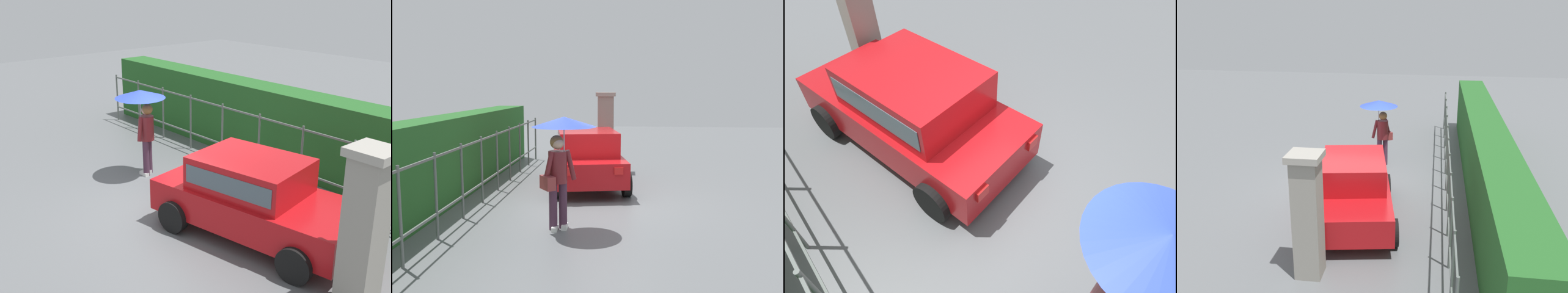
{
  "view_description": "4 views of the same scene",
  "coord_description": "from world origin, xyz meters",
  "views": [
    {
      "loc": [
        7.1,
        -5.55,
        4.48
      ],
      "look_at": [
        -0.26,
        0.72,
        1.1
      ],
      "focal_mm": 44.88,
      "sensor_mm": 36.0,
      "label": 1
    },
    {
      "loc": [
        -9.86,
        -0.57,
        2.58
      ],
      "look_at": [
        0.0,
        0.21,
        1.28
      ],
      "focal_mm": 41.67,
      "sensor_mm": 36.0,
      "label": 2
    },
    {
      "loc": [
        -1.91,
        2.17,
        4.08
      ],
      "look_at": [
        0.22,
        0.34,
        1.09
      ],
      "focal_mm": 30.65,
      "sensor_mm": 36.0,
      "label": 3
    },
    {
      "loc": [
        11.08,
        2.17,
        4.91
      ],
      "look_at": [
        -0.12,
        0.55,
        1.18
      ],
      "focal_mm": 40.62,
      "sensor_mm": 36.0,
      "label": 4
    }
  ],
  "objects": [
    {
      "name": "car",
      "position": [
        1.74,
        0.38,
        0.8
      ],
      "size": [
        3.94,
        2.36,
        1.48
      ],
      "rotation": [
        0.0,
        0.0,
        0.17
      ],
      "color": "#B71116",
      "rests_on": "ground"
    },
    {
      "name": "ground_plane",
      "position": [
        0.0,
        0.0,
        0.0
      ],
      "size": [
        40.0,
        40.0,
        0.0
      ],
      "primitive_type": "plane",
      "color": "slate"
    },
    {
      "name": "gate_pillar",
      "position": [
        4.13,
        -0.02,
        1.24
      ],
      "size": [
        0.6,
        0.6,
        2.42
      ],
      "color": "gray",
      "rests_on": "ground"
    },
    {
      "name": "hedge_row",
      "position": [
        -0.15,
        3.54,
        0.95
      ],
      "size": [
        13.4,
        0.9,
        1.9
      ],
      "primitive_type": "cube",
      "color": "#235B23",
      "rests_on": "ground"
    },
    {
      "name": "pedestrian",
      "position": [
        -1.91,
        0.54,
        1.58
      ],
      "size": [
        1.15,
        1.15,
        2.06
      ],
      "rotation": [
        0.0,
        0.0,
        -2.53
      ],
      "color": "#47283D",
      "rests_on": "ground"
    },
    {
      "name": "fence_section",
      "position": [
        -0.15,
        2.57,
        0.83
      ],
      "size": [
        12.45,
        0.05,
        1.5
      ],
      "color": "#59605B",
      "rests_on": "ground"
    }
  ]
}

